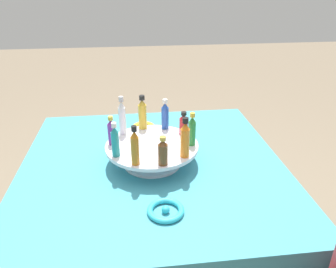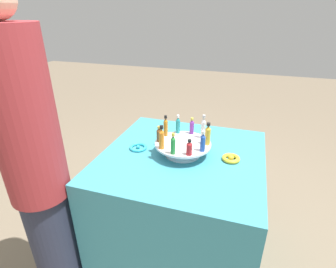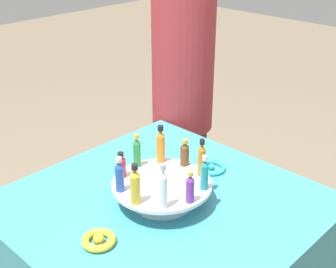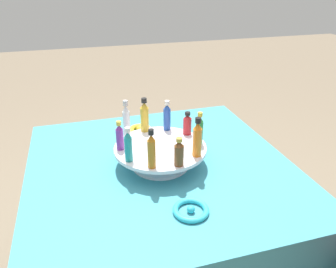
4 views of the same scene
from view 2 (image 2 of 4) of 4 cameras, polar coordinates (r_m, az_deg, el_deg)
name	(u,v)px [view 2 (image 2 of 4)]	position (r m, az deg, el deg)	size (l,w,h in m)	color
ground_plane	(180,249)	(2.05, 2.62, -23.75)	(12.00, 12.00, 0.00)	#756651
party_table	(181,206)	(1.77, 2.88, -15.45)	(0.93, 0.93, 0.78)	teal
display_stand	(183,147)	(1.52, 3.24, -2.81)	(0.32, 0.32, 0.08)	silver
bottle_amber	(166,127)	(1.56, -0.51, 1.63)	(0.03, 0.03, 0.13)	#AD6B19
bottle_brown	(159,135)	(1.50, -1.93, -0.11)	(0.03, 0.03, 0.10)	brown
bottle_orange	(162,138)	(1.42, -1.42, -0.90)	(0.03, 0.03, 0.14)	orange
bottle_green	(173,144)	(1.37, 1.11, -2.29)	(0.03, 0.03, 0.12)	#288438
bottle_red	(189,148)	(1.37, 4.65, -3.03)	(0.03, 0.03, 0.09)	#B21E23
bottle_blue	(203,142)	(1.41, 7.58, -1.74)	(0.03, 0.03, 0.12)	#234CAD
bottle_gold	(208,135)	(1.48, 8.65, -0.14)	(0.03, 0.03, 0.13)	gold
bottle_clear	(203,127)	(1.55, 7.68, 1.41)	(0.03, 0.03, 0.15)	silver
bottle_purple	(192,126)	(1.60, 5.20, 1.66)	(0.03, 0.03, 0.10)	#702D93
bottle_teal	(178,125)	(1.60, 2.18, 2.02)	(0.03, 0.03, 0.12)	teal
ribbon_bow_gold	(231,158)	(1.52, 13.54, -5.17)	(0.10, 0.10, 0.03)	gold
ribbon_bow_teal	(138,147)	(1.61, -6.52, -2.90)	(0.11, 0.11, 0.02)	#2DB7CC
person_figure	(36,169)	(1.44, -26.74, -6.89)	(0.29, 0.29, 1.68)	#282D42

